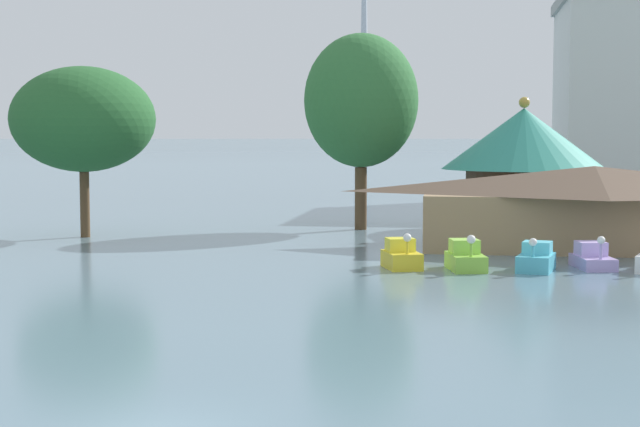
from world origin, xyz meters
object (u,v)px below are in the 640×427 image
Objects in this scene: shoreline_tree_mid at (361,101)px; pedal_boat_lime at (465,258)px; pedal_boat_yellow at (401,256)px; shoreline_tree_tall_left at (83,119)px; pedal_boat_lavender at (592,258)px; boathouse at (594,205)px; green_roof_pavilion at (523,159)px; pedal_boat_cyan at (536,259)px.

pedal_boat_lime is at bearing -69.36° from shoreline_tree_mid.
pedal_boat_yellow is 0.26× the size of shoreline_tree_tall_left.
pedal_boat_yellow is 19.73m from shoreline_tree_mid.
pedal_boat_lavender is 0.15× the size of boathouse.
green_roof_pavilion is (-2.23, 16.88, 4.11)m from pedal_boat_lavender.
pedal_boat_cyan is (3.17, 0.14, -0.02)m from pedal_boat_lime.
shoreline_tree_tall_left reaches higher than pedal_boat_lime.
pedal_boat_lime is (2.93, -0.07, -0.00)m from pedal_boat_yellow.
shoreline_tree_mid reaches higher than pedal_boat_cyan.
shoreline_tree_tall_left is 17.40m from shoreline_tree_mid.
shoreline_tree_tall_left reaches higher than pedal_boat_yellow.
pedal_boat_cyan is 10.00m from boathouse.
pedal_boat_lime is 1.04× the size of pedal_boat_cyan.
green_roof_pavilion is at bearing 156.77° from pedal_boat_lime.
shoreline_tree_mid is (-10.30, -0.53, 3.69)m from green_roof_pavilion.
shoreline_tree_mid is (-9.89, 17.69, 7.74)m from pedal_boat_cyan.
pedal_boat_yellow is 0.26× the size of green_roof_pavilion.
pedal_boat_yellow is at bearing -76.84° from pedal_boat_cyan.
shoreline_tree_tall_left is at bearing -163.95° from green_roof_pavilion.
shoreline_tree_mid is at bearing 173.14° from pedal_boat_yellow.
green_roof_pavilion is 10.95m from shoreline_tree_mid.
pedal_boat_yellow is 6.10m from pedal_boat_cyan.
pedal_boat_yellow is at bearing -109.60° from green_roof_pavilion.
pedal_boat_lavender is (8.74, 1.40, -0.08)m from pedal_boat_yellow.
green_roof_pavilion is (0.41, 18.22, 4.05)m from pedal_boat_cyan.
pedal_boat_cyan is at bearing -111.88° from boathouse.
pedal_boat_cyan is 0.27× the size of green_roof_pavilion.
boathouse is at bearing -3.03° from shoreline_tree_tall_left.
pedal_boat_cyan is 28.65m from shoreline_tree_tall_left.
pedal_boat_lavender is at bearing 129.37° from pedal_boat_cyan.
shoreline_tree_tall_left is (-25.77, 10.68, 6.50)m from pedal_boat_cyan.
pedal_boat_lime is at bearing -86.54° from pedal_boat_lavender.
pedal_boat_yellow is 13.53m from boathouse.
pedal_boat_lime is at bearing -74.92° from pedal_boat_cyan.
boathouse reaches higher than pedal_boat_cyan.
shoreline_tree_tall_left reaches higher than pedal_boat_lavender.
pedal_boat_lime is 19.13m from green_roof_pavilion.
green_roof_pavilion is 0.82× the size of shoreline_tree_mid.
green_roof_pavilion reaches higher than pedal_boat_yellow.
pedal_boat_lavender is at bearing 92.08° from pedal_boat_lime.
shoreline_tree_mid reaches higher than pedal_boat_lavender.
pedal_boat_lime is 6.00m from pedal_boat_lavender.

